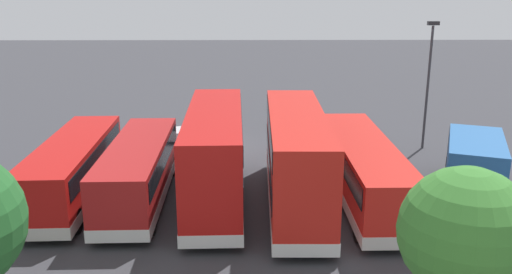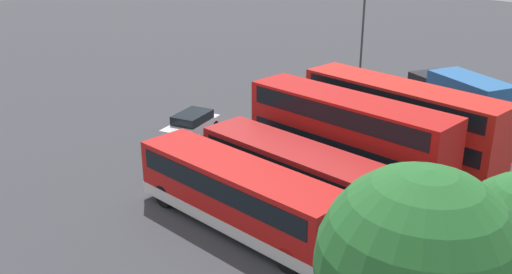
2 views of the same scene
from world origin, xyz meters
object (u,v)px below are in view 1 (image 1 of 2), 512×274
Objects in this scene: bus_single_deck_fifth at (73,168)px; car_hatchback_silver at (203,130)px; bus_double_decker_second at (296,157)px; bus_single_deck_fourth at (139,170)px; bus_single_deck_near_end at (364,168)px; box_truck_blue at (474,164)px; lamp_post_tall at (429,76)px; bus_double_decker_third at (215,154)px.

bus_single_deck_fifth is 11.76m from car_hatchback_silver.
bus_double_decker_second is 12.71m from car_hatchback_silver.
bus_single_deck_fourth is 2.26× the size of car_hatchback_silver.
bus_single_deck_fifth is at bearing -0.86° from bus_single_deck_near_end.
box_truck_blue is 1.73× the size of car_hatchback_silver.
bus_single_deck_near_end is at bearing -179.20° from bus_single_deck_fourth.
box_truck_blue is (-5.55, -0.39, 0.08)m from bus_single_deck_near_end.
lamp_post_tall is (-16.66, -8.70, 3.12)m from bus_single_deck_fourth.
box_truck_blue is at bearing 144.64° from car_hatchback_silver.
bus_double_decker_second is 1.46× the size of box_truck_blue.
lamp_post_tall reaches higher than bus_single_deck_fourth.
box_truck_blue is 0.97× the size of lamp_post_tall.
bus_single_deck_fourth is 0.96× the size of bus_single_deck_fifth.
lamp_post_tall reaches higher than car_hatchback_silver.
bus_single_deck_near_end is 1.48× the size of lamp_post_tall.
bus_single_deck_near_end is 10.99m from bus_single_deck_fourth.
bus_single_deck_near_end is 1.52× the size of box_truck_blue.
bus_double_decker_third reaches higher than bus_single_deck_fourth.
bus_single_deck_near_end is at bearing 179.14° from bus_single_deck_fifth.
bus_single_deck_near_end and bus_single_deck_fifth have the same top height.
bus_double_decker_third is 7.08m from bus_single_deck_fifth.
box_truck_blue is (-19.83, -0.18, 0.09)m from bus_single_deck_fifth.
bus_double_decker_third is (3.87, -0.55, -0.00)m from bus_double_decker_second.
bus_double_decker_third is at bearing 176.44° from bus_single_deck_fifth.
bus_single_deck_fifth is (3.28, -0.37, 0.00)m from bus_single_deck_fourth.
bus_single_deck_fourth is at bearing 78.52° from car_hatchback_silver.
bus_double_decker_second is 2.53× the size of car_hatchback_silver.
lamp_post_tall is (-12.93, -8.76, 2.30)m from bus_double_decker_third.
bus_double_decker_second is 10.96m from bus_single_deck_fifth.
bus_double_decker_third is 11.06m from car_hatchback_silver.
bus_single_deck_fourth is at bearing 0.80° from bus_single_deck_near_end.
bus_double_decker_third is 15.79m from lamp_post_tall.
bus_double_decker_third reaches higher than box_truck_blue.
car_hatchback_silver is at bearing -50.23° from bus_single_deck_near_end.
bus_single_deck_fourth reaches higher than car_hatchback_silver.
bus_single_deck_fourth is 19.05m from lamp_post_tall.
bus_single_deck_fifth is at bearing -3.56° from bus_double_decker_third.
lamp_post_tall reaches higher than bus_double_decker_third.
bus_single_deck_near_end reaches higher than car_hatchback_silver.
box_truck_blue reaches higher than bus_single_deck_fourth.
bus_single_deck_fourth is 16.55m from box_truck_blue.
bus_single_deck_fifth is 21.84m from lamp_post_tall.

